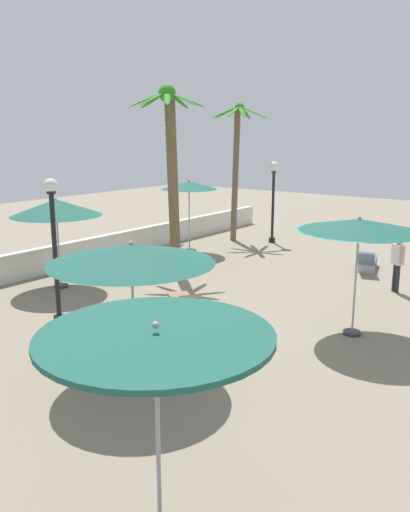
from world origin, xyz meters
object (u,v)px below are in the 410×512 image
at_px(patio_umbrella_2, 56,208).
at_px(patio_umbrella_4, 131,254).
at_px(lamp_post_1, 54,240).
at_px(seagull_0, 166,127).
at_px(patio_umbrella_0, 359,226).
at_px(lamp_post_0, 273,187).
at_px(palm_tree_2, 237,154).
at_px(lounge_chair_1, 184,301).
at_px(patio_umbrella_3, 189,186).
at_px(lounge_chair_0, 368,260).
at_px(patio_umbrella_1, 156,346).
at_px(palm_tree_1, 171,160).
at_px(guest_0, 398,259).

distance_m(patio_umbrella_2, patio_umbrella_4, 6.86).
distance_m(patio_umbrella_2, lamp_post_1, 3.30).
height_order(lamp_post_1, seagull_0, seagull_0).
relative_size(patio_umbrella_0, lamp_post_0, 0.80).
bearing_deg(seagull_0, patio_umbrella_0, -120.05).
relative_size(palm_tree_2, lounge_chair_1, 3.34).
distance_m(patio_umbrella_3, lounge_chair_0, 7.35).
distance_m(patio_umbrella_3, lamp_post_0, 4.06).
bearing_deg(patio_umbrella_1, seagull_0, 40.63).
bearing_deg(seagull_0, lounge_chair_0, -93.41).
bearing_deg(seagull_0, patio_umbrella_1, -139.37).
relative_size(palm_tree_1, lamp_post_1, 1.72).
bearing_deg(palm_tree_2, lounge_chair_1, -153.84).
xyz_separation_m(palm_tree_2, lamp_post_1, (-11.65, -2.43, -1.69)).
xyz_separation_m(patio_umbrella_2, patio_umbrella_4, (-3.03, -6.15, -0.04)).
distance_m(patio_umbrella_0, palm_tree_2, 11.81).
height_order(palm_tree_1, lamp_post_1, palm_tree_1).
height_order(patio_umbrella_2, palm_tree_2, palm_tree_2).
bearing_deg(lamp_post_0, seagull_0, 110.77).
bearing_deg(lounge_chair_0, patio_umbrella_2, 138.33).
bearing_deg(patio_umbrella_2, patio_umbrella_1, -122.50).
bearing_deg(lounge_chair_0, lounge_chair_1, 163.99).
height_order(patio_umbrella_3, guest_0, patio_umbrella_3).
bearing_deg(lounge_chair_0, patio_umbrella_1, -169.19).
distance_m(patio_umbrella_1, lounge_chair_0, 14.20).
bearing_deg(patio_umbrella_2, lounge_chair_1, -87.20).
height_order(patio_umbrella_1, palm_tree_2, palm_tree_2).
bearing_deg(palm_tree_2, patio_umbrella_1, -149.07).
relative_size(patio_umbrella_0, patio_umbrella_1, 1.03).
bearing_deg(lounge_chair_1, patio_umbrella_3, 37.43).
distance_m(palm_tree_1, lounge_chair_0, 7.61).
distance_m(patio_umbrella_3, seagull_0, 4.14).
xyz_separation_m(palm_tree_1, lamp_post_0, (6.29, -0.39, -1.38)).
bearing_deg(lounge_chair_1, palm_tree_2, 26.16).
height_order(patio_umbrella_3, lamp_post_1, lamp_post_1).
xyz_separation_m(patio_umbrella_2, lounge_chair_1, (0.23, -4.73, -2.09)).
distance_m(patio_umbrella_4, palm_tree_2, 14.07).
height_order(patio_umbrella_1, palm_tree_1, palm_tree_1).
relative_size(patio_umbrella_2, seagull_0, 2.35).
xyz_separation_m(patio_umbrella_1, patio_umbrella_4, (3.03, 3.36, -0.04)).
relative_size(patio_umbrella_3, lamp_post_1, 0.80).
bearing_deg(patio_umbrella_1, patio_umbrella_3, 37.34).
distance_m(lamp_post_1, lounge_chair_0, 10.83).
bearing_deg(patio_umbrella_1, patio_umbrella_4, 47.94).
bearing_deg(lamp_post_0, patio_umbrella_1, -154.29).
relative_size(lounge_chair_1, guest_0, 1.05).
height_order(palm_tree_1, lounge_chair_0, palm_tree_1).
relative_size(patio_umbrella_1, lounge_chair_0, 1.40).
relative_size(patio_umbrella_1, lounge_chair_1, 1.53).
relative_size(patio_umbrella_2, lounge_chair_1, 1.55).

